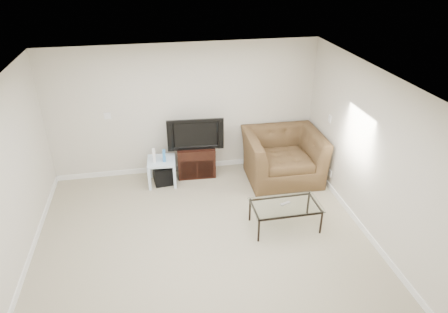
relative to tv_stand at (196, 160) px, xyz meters
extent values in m
plane|color=tan|center=(-0.15, -2.28, -0.30)|extent=(5.00, 5.00, 0.00)
plane|color=white|center=(-0.15, -2.28, 2.20)|extent=(5.00, 5.00, 0.00)
cube|color=silver|center=(-0.15, 0.22, 0.95)|extent=(5.00, 0.02, 2.50)
cube|color=silver|center=(-2.65, -2.28, 0.95)|extent=(0.02, 5.00, 2.50)
cube|color=silver|center=(2.35, -2.28, 0.95)|extent=(0.02, 5.00, 2.50)
cube|color=white|center=(-1.55, 0.21, 0.95)|extent=(0.12, 0.02, 0.12)
cube|color=white|center=(2.33, -0.68, 0.95)|extent=(0.02, 0.09, 0.13)
cube|color=white|center=(2.33, -0.98, 0.00)|extent=(0.02, 0.08, 0.12)
cube|color=black|center=(0.00, -0.04, 0.20)|extent=(0.42, 0.30, 0.06)
imported|color=black|center=(0.00, -0.03, 0.60)|extent=(0.98, 0.25, 0.60)
cube|color=black|center=(-0.64, -0.21, -0.13)|extent=(0.41, 0.41, 0.37)
cube|color=white|center=(-0.79, -0.24, 0.30)|extent=(0.06, 0.16, 0.22)
cube|color=#337FCC|center=(-0.61, -0.25, 0.28)|extent=(0.06, 0.14, 0.19)
imported|color=brown|center=(1.59, -0.45, 0.32)|extent=(1.42, 0.94, 1.22)
cube|color=#B2B2B7|center=(1.16, -1.92, 0.13)|extent=(0.17, 0.10, 0.02)
camera|label=1|loc=(-0.74, -6.77, 3.68)|focal=32.00mm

